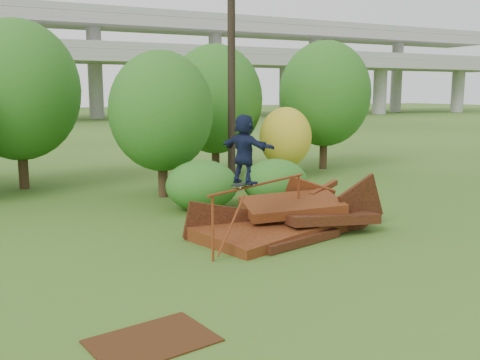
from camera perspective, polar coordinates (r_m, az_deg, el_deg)
name	(u,v)px	position (r m, az deg, el deg)	size (l,w,h in m)	color
ground	(312,261)	(12.16, 7.69, -8.58)	(240.00, 240.00, 0.00)	#2D5116
scrap_pile	(286,221)	(14.30, 4.88, -4.34)	(5.70, 3.33, 1.82)	#3D170A
grind_rail	(260,196)	(13.13, 2.17, -1.75)	(3.54, 1.75, 1.53)	maroon
skateboard	(244,184)	(12.54, 0.46, -0.42)	(0.76, 0.51, 0.08)	black
skater	(244,149)	(12.43, 0.47, 3.33)	(1.50, 0.48, 1.62)	#131A38
flat_plate	(152,341)	(8.55, -9.35, -16.57)	(1.79, 1.28, 0.03)	#3A1E0C
tree_1	(18,90)	(22.16, -22.59, 8.82)	(4.63, 4.63, 6.45)	black
tree_2	(161,111)	(19.03, -8.39, 7.25)	(3.66, 3.66, 5.16)	black
tree_3	(215,99)	(23.88, -2.67, 8.59)	(4.18, 4.18, 5.80)	black
tree_4	(286,137)	(23.00, 4.88, 4.56)	(2.24, 2.24, 3.09)	black
tree_5	(325,94)	(26.19, 9.03, 9.06)	(4.37, 4.37, 6.13)	black
shrub_left	(202,185)	(16.96, -4.09, -0.57)	(2.31, 2.14, 1.60)	#215416
shrub_right	(275,182)	(17.68, 3.78, -0.24)	(2.19, 2.00, 1.55)	#215416
utility_pole	(231,40)	(19.82, -0.93, 14.75)	(1.40, 0.28, 11.00)	black
freeway_overpass	(25,37)	(73.04, -21.97, 13.95)	(160.00, 15.00, 13.70)	gray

